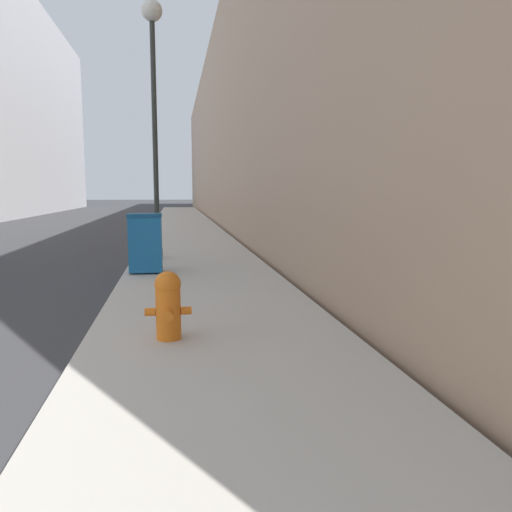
# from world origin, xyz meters

# --- Properties ---
(sidewalk_right) EXTENTS (3.09, 60.00, 0.15)m
(sidewalk_right) POSITION_xyz_m (5.45, 18.00, 0.07)
(sidewalk_right) COLOR #B7B2A8
(sidewalk_right) RESTS_ON ground
(building_right_stone) EXTENTS (12.00, 60.00, 10.16)m
(building_right_stone) POSITION_xyz_m (13.10, 26.00, 5.08)
(building_right_stone) COLOR #9E7F66
(building_right_stone) RESTS_ON ground
(fire_hydrant) EXTENTS (0.52, 0.41, 0.77)m
(fire_hydrant) POSITION_xyz_m (4.86, 2.26, 0.55)
(fire_hydrant) COLOR orange
(fire_hydrant) RESTS_ON sidewalk_right
(trash_bin) EXTENTS (0.67, 0.58, 1.20)m
(trash_bin) POSITION_xyz_m (4.36, 6.99, 0.76)
(trash_bin) COLOR #19609E
(trash_bin) RESTS_ON sidewalk_right
(lamppost) EXTENTS (0.49, 0.49, 6.07)m
(lamppost) POSITION_xyz_m (4.53, 9.18, 4.46)
(lamppost) COLOR #2D332D
(lamppost) RESTS_ON sidewalk_right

